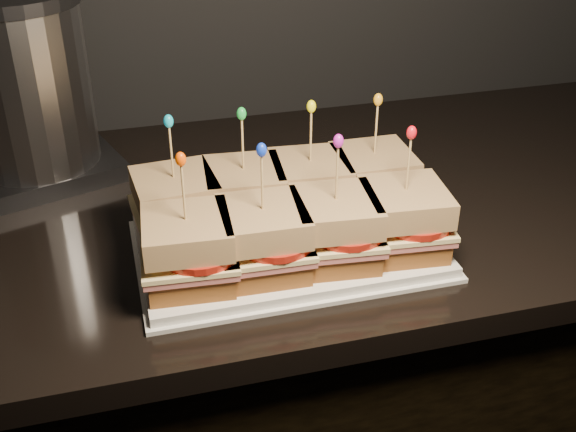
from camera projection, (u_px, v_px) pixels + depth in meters
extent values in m
cube|color=black|center=(310.00, 425.00, 1.32)|extent=(2.63, 0.61, 0.90)
cube|color=black|center=(315.00, 204.00, 1.08)|extent=(2.67, 0.65, 0.04)
cube|color=white|center=(288.00, 247.00, 0.93)|extent=(0.38, 0.23, 0.02)
cube|color=white|center=(288.00, 250.00, 0.93)|extent=(0.39, 0.24, 0.01)
cube|color=brown|center=(178.00, 225.00, 0.93)|extent=(0.10, 0.10, 0.03)
cube|color=#CD5F57|center=(177.00, 213.00, 0.92)|extent=(0.11, 0.11, 0.01)
cube|color=#FDE699|center=(176.00, 209.00, 0.92)|extent=(0.12, 0.11, 0.01)
cylinder|color=#AB1E11|center=(186.00, 205.00, 0.92)|extent=(0.10, 0.10, 0.01)
cube|color=brown|center=(175.00, 189.00, 0.91)|extent=(0.11, 0.11, 0.03)
cylinder|color=tan|center=(172.00, 155.00, 0.88)|extent=(0.00, 0.00, 0.09)
ellipsoid|color=#10A3C4|center=(168.00, 121.00, 0.86)|extent=(0.01, 0.01, 0.02)
cube|color=brown|center=(245.00, 216.00, 0.95)|extent=(0.11, 0.11, 0.03)
cube|color=#CD5F57|center=(245.00, 204.00, 0.94)|extent=(0.12, 0.11, 0.01)
cube|color=#FDE699|center=(245.00, 200.00, 0.94)|extent=(0.12, 0.11, 0.01)
cylinder|color=#AB1E11|center=(254.00, 196.00, 0.93)|extent=(0.10, 0.10, 0.01)
cube|color=brown|center=(244.00, 180.00, 0.93)|extent=(0.11, 0.11, 0.03)
cylinder|color=tan|center=(243.00, 147.00, 0.90)|extent=(0.00, 0.00, 0.09)
ellipsoid|color=green|center=(242.00, 114.00, 0.88)|extent=(0.01, 0.01, 0.02)
cube|color=brown|center=(310.00, 207.00, 0.97)|extent=(0.11, 0.11, 0.03)
cube|color=#CD5F57|center=(310.00, 196.00, 0.96)|extent=(0.12, 0.11, 0.01)
cube|color=#FDE699|center=(310.00, 191.00, 0.96)|extent=(0.12, 0.11, 0.01)
cylinder|color=#AB1E11|center=(320.00, 187.00, 0.95)|extent=(0.10, 0.10, 0.01)
cube|color=brown|center=(310.00, 172.00, 0.95)|extent=(0.11, 0.11, 0.03)
cylinder|color=tan|center=(311.00, 139.00, 0.92)|extent=(0.00, 0.00, 0.09)
ellipsoid|color=yellow|center=(311.00, 106.00, 0.90)|extent=(0.01, 0.01, 0.02)
cube|color=brown|center=(371.00, 199.00, 0.99)|extent=(0.10, 0.10, 0.03)
cube|color=#CD5F57|center=(372.00, 188.00, 0.98)|extent=(0.11, 0.10, 0.01)
cube|color=#FDE699|center=(372.00, 183.00, 0.98)|extent=(0.11, 0.11, 0.01)
cylinder|color=#AB1E11|center=(383.00, 179.00, 0.97)|extent=(0.10, 0.10, 0.01)
cube|color=brown|center=(374.00, 164.00, 0.97)|extent=(0.10, 0.10, 0.03)
cylinder|color=tan|center=(376.00, 132.00, 0.94)|extent=(0.00, 0.00, 0.09)
ellipsoid|color=orange|center=(378.00, 100.00, 0.92)|extent=(0.01, 0.01, 0.02)
cube|color=brown|center=(190.00, 271.00, 0.85)|extent=(0.10, 0.10, 0.03)
cube|color=#CD5F57|center=(189.00, 258.00, 0.84)|extent=(0.11, 0.11, 0.01)
cube|color=#FDE699|center=(189.00, 253.00, 0.83)|extent=(0.12, 0.11, 0.01)
cylinder|color=#AB1E11|center=(199.00, 249.00, 0.83)|extent=(0.10, 0.10, 0.01)
cube|color=brown|center=(187.00, 232.00, 0.82)|extent=(0.11, 0.11, 0.03)
cylinder|color=tan|center=(184.00, 196.00, 0.79)|extent=(0.00, 0.00, 0.09)
ellipsoid|color=#F74901|center=(181.00, 159.00, 0.77)|extent=(0.01, 0.01, 0.02)
cube|color=brown|center=(264.00, 260.00, 0.87)|extent=(0.10, 0.10, 0.03)
cube|color=#CD5F57|center=(263.00, 247.00, 0.86)|extent=(0.11, 0.11, 0.01)
cube|color=#FDE699|center=(263.00, 242.00, 0.85)|extent=(0.11, 0.11, 0.01)
cylinder|color=#AB1E11|center=(274.00, 238.00, 0.85)|extent=(0.10, 0.10, 0.01)
cube|color=brown|center=(263.00, 221.00, 0.84)|extent=(0.10, 0.10, 0.03)
cylinder|color=tan|center=(262.00, 186.00, 0.81)|extent=(0.00, 0.00, 0.09)
ellipsoid|color=#1235CD|center=(261.00, 150.00, 0.79)|extent=(0.01, 0.01, 0.02)
cube|color=brown|center=(334.00, 249.00, 0.89)|extent=(0.11, 0.11, 0.03)
cube|color=#CD5F57|center=(335.00, 237.00, 0.88)|extent=(0.12, 0.11, 0.01)
cube|color=#FDE699|center=(335.00, 232.00, 0.87)|extent=(0.12, 0.12, 0.01)
cylinder|color=#AB1E11|center=(346.00, 228.00, 0.87)|extent=(0.10, 0.10, 0.01)
cube|color=brown|center=(336.00, 211.00, 0.86)|extent=(0.11, 0.11, 0.03)
cylinder|color=tan|center=(337.00, 176.00, 0.83)|extent=(0.00, 0.00, 0.09)
ellipsoid|color=#BF1DB2|center=(338.00, 141.00, 0.81)|extent=(0.01, 0.01, 0.02)
cube|color=brown|center=(402.00, 239.00, 0.90)|extent=(0.11, 0.11, 0.03)
cube|color=#CD5F57|center=(403.00, 227.00, 0.90)|extent=(0.12, 0.11, 0.01)
cube|color=#FDE699|center=(403.00, 222.00, 0.89)|extent=(0.12, 0.11, 0.01)
cylinder|color=#AB1E11|center=(415.00, 218.00, 0.89)|extent=(0.10, 0.10, 0.01)
cube|color=brown|center=(405.00, 202.00, 0.88)|extent=(0.11, 0.11, 0.03)
cylinder|color=tan|center=(408.00, 167.00, 0.85)|extent=(0.00, 0.00, 0.09)
ellipsoid|color=red|center=(412.00, 133.00, 0.83)|extent=(0.01, 0.01, 0.02)
cube|color=#262628|center=(42.00, 168.00, 1.11)|extent=(0.27, 0.24, 0.03)
cylinder|color=silver|center=(26.00, 86.00, 1.05)|extent=(0.18, 0.18, 0.24)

